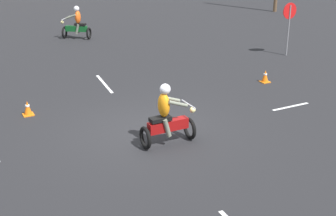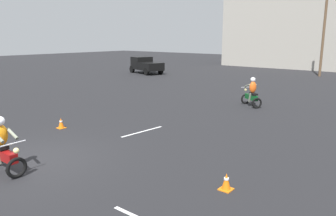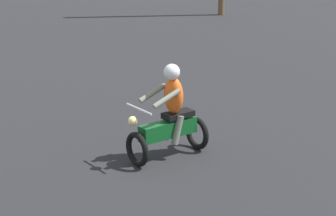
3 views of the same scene
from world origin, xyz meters
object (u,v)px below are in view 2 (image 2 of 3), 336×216
traffic_cone_near_left (61,123)px  utility_pole_far (324,33)px  pickup_truck (146,65)px  motorcycle_rider_foreground (3,148)px  motorcycle_rider_background (252,94)px  traffic_cone_near_right (226,182)px

traffic_cone_near_left → utility_pole_far: 27.53m
pickup_truck → utility_pole_far: bearing=-42.6°
motorcycle_rider_foreground → motorcycle_rider_background: same height
traffic_cone_near_right → utility_pole_far: 28.42m
utility_pole_far → motorcycle_rider_background: bearing=-86.6°
motorcycle_rider_background → utility_pole_far: utility_pole_far is taller
motorcycle_rider_foreground → motorcycle_rider_background: bearing=173.0°
motorcycle_rider_foreground → traffic_cone_near_left: 4.68m
pickup_truck → utility_pole_far: utility_pole_far is taller
utility_pole_far → pickup_truck: bearing=-149.2°
pickup_truck → traffic_cone_near_left: bearing=-130.0°
traffic_cone_near_right → utility_pole_far: size_ratio=0.05×
motorcycle_rider_background → traffic_cone_near_left: motorcycle_rider_background is taller
motorcycle_rider_foreground → traffic_cone_near_right: bearing=118.3°
pickup_truck → utility_pole_far: (15.13, 9.03, 3.28)m
pickup_truck → traffic_cone_near_right: pickup_truck is taller
traffic_cone_near_left → pickup_truck: bearing=123.4°
motorcycle_rider_foreground → pickup_truck: (-14.72, 21.70, 0.20)m
motorcycle_rider_background → motorcycle_rider_foreground: bearing=-149.7°
traffic_cone_near_right → utility_pole_far: (-5.13, 27.66, 3.98)m
motorcycle_rider_foreground → utility_pole_far: utility_pole_far is taller
motorcycle_rider_background → traffic_cone_near_left: (-4.32, -9.43, -0.51)m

